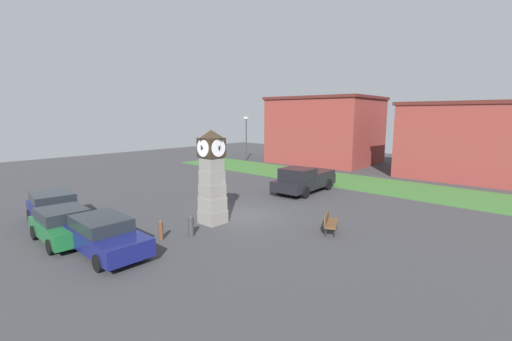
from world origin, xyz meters
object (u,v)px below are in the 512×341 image
at_px(bollard_mid_row, 161,230).
at_px(street_lamp_near_road, 246,135).
at_px(car_navy_sedan, 54,208).
at_px(car_near_tower, 64,225).
at_px(pickup_truck, 304,179).
at_px(bollard_near_tower, 191,226).
at_px(car_by_building, 105,235).
at_px(clock_tower, 212,178).
at_px(bench, 330,222).

height_order(bollard_mid_row, street_lamp_near_road, street_lamp_near_road).
bearing_deg(car_navy_sedan, car_near_tower, -9.51).
bearing_deg(pickup_truck, bollard_mid_row, -86.13).
xyz_separation_m(bollard_near_tower, bollard_mid_row, (-0.57, -1.22, -0.03)).
relative_size(bollard_near_tower, car_by_building, 0.22).
xyz_separation_m(pickup_truck, street_lamp_near_road, (-14.94, 9.26, 2.18)).
xyz_separation_m(bollard_mid_row, car_by_building, (-0.33, -2.36, 0.31)).
height_order(clock_tower, bollard_mid_row, clock_tower).
xyz_separation_m(clock_tower, car_by_building, (-0.17, -5.51, -1.61)).
bearing_deg(car_near_tower, street_lamp_near_road, 117.37).
height_order(bollard_near_tower, street_lamp_near_road, street_lamp_near_road).
distance_m(clock_tower, bollard_near_tower, 2.79).
relative_size(pickup_truck, street_lamp_near_road, 1.08).
bearing_deg(car_by_building, pickup_truck, 91.98).
xyz_separation_m(bollard_near_tower, pickup_truck, (-1.41, 11.12, 0.45)).
bearing_deg(bollard_near_tower, bollard_mid_row, -115.14).
height_order(bollard_mid_row, pickup_truck, pickup_truck).
relative_size(clock_tower, pickup_truck, 0.84).
distance_m(car_navy_sedan, bench, 13.90).
xyz_separation_m(bench, street_lamp_near_road, (-20.81, 15.61, 2.59)).
height_order(car_navy_sedan, street_lamp_near_road, street_lamp_near_road).
bearing_deg(street_lamp_near_road, car_by_building, -57.20).
distance_m(clock_tower, car_navy_sedan, 8.24).
relative_size(car_by_building, street_lamp_near_road, 0.84).
bearing_deg(car_by_building, car_navy_sedan, -178.98).
distance_m(bollard_near_tower, car_navy_sedan, 7.53).
height_order(bollard_near_tower, car_near_tower, car_near_tower).
bearing_deg(bench, car_near_tower, -132.15).
xyz_separation_m(bollard_mid_row, pickup_truck, (-0.84, 12.35, 0.48)).
height_order(clock_tower, car_navy_sedan, clock_tower).
bearing_deg(bench, car_by_building, -122.72).
bearing_deg(clock_tower, bollard_mid_row, -87.08).
distance_m(bollard_mid_row, pickup_truck, 12.39).
bearing_deg(pickup_truck, bollard_near_tower, -82.77).
xyz_separation_m(car_by_building, pickup_truck, (-0.51, 14.70, 0.18)).
relative_size(bollard_mid_row, pickup_truck, 0.16).
relative_size(clock_tower, bollard_near_tower, 5.00).
relative_size(clock_tower, car_near_tower, 1.23).
relative_size(clock_tower, car_navy_sedan, 1.03).
distance_m(bollard_mid_row, car_near_tower, 4.26).
xyz_separation_m(clock_tower, bench, (5.20, 2.85, -1.84)).
bearing_deg(bollard_near_tower, street_lamp_near_road, 128.72).
height_order(pickup_truck, bench, pickup_truck).
relative_size(bollard_mid_row, street_lamp_near_road, 0.17).
distance_m(bollard_near_tower, bollard_mid_row, 1.35).
distance_m(bollard_mid_row, bench, 7.84).
bearing_deg(car_near_tower, bollard_near_tower, 48.94).
distance_m(clock_tower, street_lamp_near_road, 24.19).
bearing_deg(bench, pickup_truck, 132.80).
bearing_deg(car_navy_sedan, bench, 37.48).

